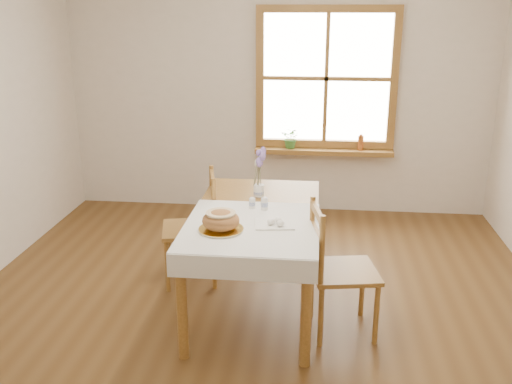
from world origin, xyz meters
TOP-DOWN VIEW (x-y plane):
  - ground at (0.00, 0.00)m, footprint 5.00×5.00m
  - room_walls at (0.00, 0.00)m, footprint 4.60×5.10m
  - window at (0.50, 2.47)m, footprint 1.46×0.08m
  - window_sill at (0.50, 2.40)m, footprint 1.46×0.20m
  - dining_table at (0.00, 0.30)m, footprint 0.90×1.60m
  - table_linen at (0.00, -0.00)m, footprint 0.91×0.99m
  - chair_left at (-0.58, 0.65)m, footprint 0.54×0.52m
  - chair_right at (0.64, -0.00)m, footprint 0.53×0.51m
  - bread_plate at (-0.19, -0.11)m, footprint 0.34×0.34m
  - bread_loaf at (-0.19, -0.11)m, footprint 0.25×0.25m
  - egg_napkin at (0.15, 0.03)m, footprint 0.29×0.25m
  - eggs at (0.15, 0.03)m, footprint 0.22×0.21m
  - salt_shaker at (-0.03, 0.34)m, footprint 0.06×0.06m
  - pepper_shaker at (0.06, 0.32)m, footprint 0.06×0.06m
  - flower_vase at (-0.01, 0.63)m, footprint 0.11×0.11m
  - lavender_bouquet at (-0.01, 0.63)m, footprint 0.15×0.15m
  - potted_plant at (0.15, 2.40)m, footprint 0.27×0.28m
  - amber_bottle at (0.88, 2.40)m, footprint 0.07×0.07m

SIDE VIEW (x-z plane):
  - ground at x=0.00m, z-range 0.00..0.00m
  - chair_left at x=-0.58m, z-range 0.00..0.92m
  - chair_right at x=0.64m, z-range 0.00..0.93m
  - dining_table at x=0.00m, z-range 0.29..1.04m
  - window_sill at x=0.50m, z-range 0.66..0.71m
  - table_linen at x=0.00m, z-range 0.75..0.76m
  - egg_napkin at x=0.15m, z-range 0.76..0.77m
  - bread_plate at x=-0.19m, z-range 0.76..0.78m
  - eggs at x=0.15m, z-range 0.77..0.82m
  - flower_vase at x=-0.01m, z-range 0.75..0.84m
  - amber_bottle at x=0.88m, z-range 0.71..0.89m
  - potted_plant at x=0.15m, z-range 0.71..0.89m
  - salt_shaker at x=-0.03m, z-range 0.76..0.85m
  - pepper_shaker at x=0.06m, z-range 0.76..0.86m
  - bread_loaf at x=-0.19m, z-range 0.78..0.91m
  - lavender_bouquet at x=-0.01m, z-range 0.84..1.12m
  - window at x=0.50m, z-range 0.72..2.18m
  - room_walls at x=0.00m, z-range 0.38..3.03m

